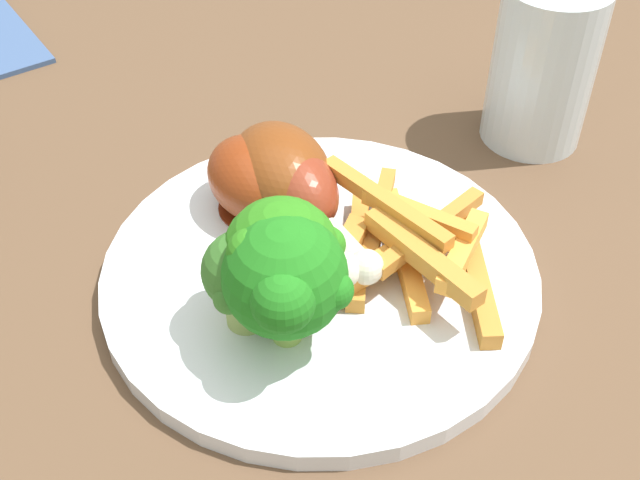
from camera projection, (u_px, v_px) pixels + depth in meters
dinner_plate at (320, 274)px, 0.46m from camera, size 0.25×0.25×0.01m
broccoli_floret_front at (286, 277)px, 0.39m from camera, size 0.07×0.06×0.07m
broccoli_floret_middle at (246, 270)px, 0.40m from camera, size 0.05×0.05×0.06m
broccoli_floret_back at (283, 254)px, 0.40m from camera, size 0.06×0.06×0.07m
carrot_fries_pile at (406, 247)px, 0.44m from camera, size 0.13×0.11×0.04m
chicken_drumstick_near at (258, 183)px, 0.47m from camera, size 0.11×0.08×0.05m
chicken_drumstick_far at (293, 186)px, 0.47m from camera, size 0.13×0.08×0.05m
chicken_drumstick_extra at (283, 177)px, 0.47m from camera, size 0.14×0.08×0.05m
water_glass at (543, 65)px, 0.53m from camera, size 0.07×0.07×0.11m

